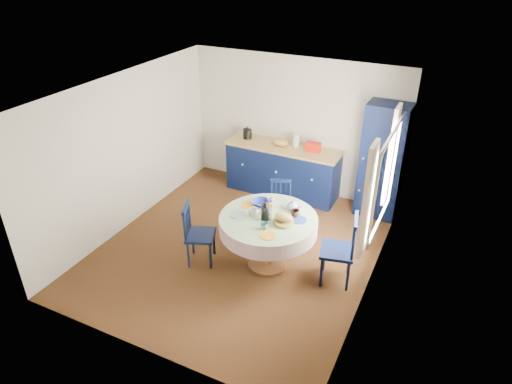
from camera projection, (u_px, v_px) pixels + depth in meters
floor at (239, 248)px, 7.09m from camera, size 4.50×4.50×0.00m
ceiling at (236, 91)px, 5.87m from camera, size 4.50×4.50×0.00m
wall_back at (295, 126)px, 8.25m from camera, size 4.00×0.02×2.50m
wall_left at (126, 152)px, 7.24m from camera, size 0.02×4.50×2.50m
wall_right at (378, 209)px, 5.72m from camera, size 0.02×4.50×2.50m
window at (383, 179)px, 5.84m from camera, size 0.10×1.74×1.45m
kitchen_counter at (283, 169)px, 8.43m from camera, size 2.13×0.68×1.19m
pantry_cabinet at (383, 161)px, 7.55m from camera, size 0.71×0.52×1.97m
dining_table at (269, 225)px, 6.38m from camera, size 1.37×1.37×1.11m
chair_left at (198, 234)px, 6.60m from camera, size 0.53×0.54×0.95m
chair_far at (280, 206)px, 7.39m from camera, size 0.48×0.47×0.85m
chair_right at (341, 249)px, 6.18m from camera, size 0.54×0.55×1.05m
mug_a at (253, 212)px, 6.35m from camera, size 0.13×0.13×0.11m
mug_b at (264, 226)px, 6.04m from camera, size 0.10×0.10×0.10m
mug_c at (295, 213)px, 6.32m from camera, size 0.13×0.13×0.10m
mug_d at (270, 200)px, 6.65m from camera, size 0.09×0.09×0.08m
cobalt_bowl at (262, 203)px, 6.60m from camera, size 0.27×0.27×0.07m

